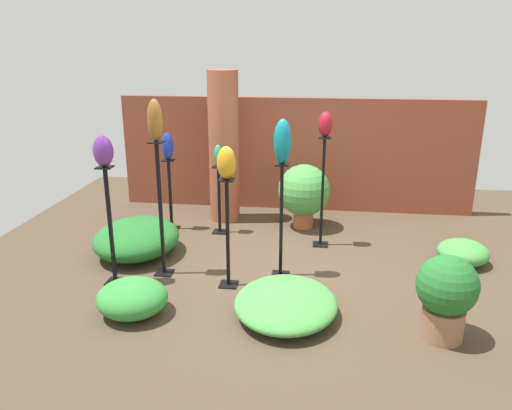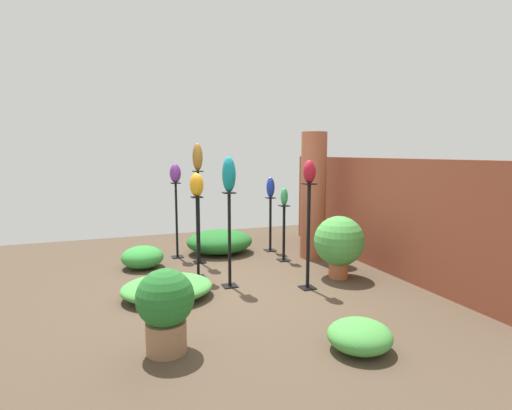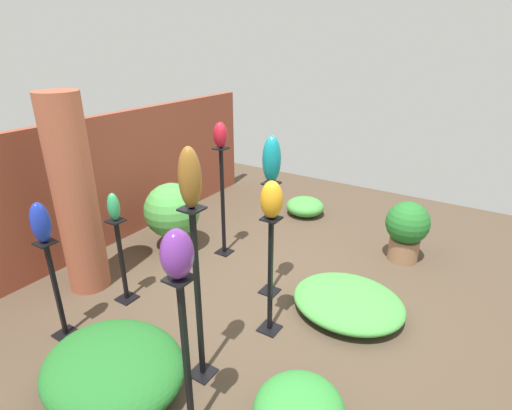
{
  "view_description": "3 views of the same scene",
  "coord_description": "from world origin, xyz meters",
  "px_view_note": "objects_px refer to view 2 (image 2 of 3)",
  "views": [
    {
      "loc": [
        0.41,
        -5.35,
        2.58
      ],
      "look_at": [
        -0.3,
        0.01,
        0.82
      ],
      "focal_mm": 35.0,
      "sensor_mm": 36.0,
      "label": 1
    },
    {
      "loc": [
        5.21,
        -1.63,
        1.88
      ],
      "look_at": [
        -0.03,
        0.34,
        1.14
      ],
      "focal_mm": 28.0,
      "sensor_mm": 36.0,
      "label": 2
    },
    {
      "loc": [
        -3.34,
        -2.01,
        2.7
      ],
      "look_at": [
        -0.17,
        0.01,
        1.13
      ],
      "focal_mm": 28.0,
      "sensor_mm": 36.0,
      "label": 3
    }
  ],
  "objects_px": {
    "art_vase_ruby": "(309,172)",
    "potted_plant_near_pillar": "(339,242)",
    "pedestal_ruby": "(308,241)",
    "pedestal_bronze": "(199,221)",
    "art_vase_jade": "(284,197)",
    "art_vase_cobalt": "(271,187)",
    "pedestal_cobalt": "(270,227)",
    "pedestal_teal": "(229,244)",
    "art_vase_amber": "(197,185)",
    "potted_plant_mid_left": "(165,306)",
    "art_vase_bronze": "(198,157)",
    "brick_pillar": "(313,196)",
    "art_vase_violet": "(175,173)",
    "pedestal_jade": "(284,236)",
    "pedestal_amber": "(198,241)",
    "pedestal_violet": "(177,223)",
    "art_vase_teal": "(229,174)"
  },
  "relations": [
    {
      "from": "brick_pillar",
      "to": "pedestal_bronze",
      "type": "relative_size",
      "value": 1.42
    },
    {
      "from": "pedestal_bronze",
      "to": "art_vase_cobalt",
      "type": "bearing_deg",
      "value": 103.23
    },
    {
      "from": "pedestal_teal",
      "to": "potted_plant_near_pillar",
      "type": "height_order",
      "value": "pedestal_teal"
    },
    {
      "from": "pedestal_teal",
      "to": "art_vase_amber",
      "type": "relative_size",
      "value": 3.85
    },
    {
      "from": "pedestal_cobalt",
      "to": "potted_plant_mid_left",
      "type": "relative_size",
      "value": 1.28
    },
    {
      "from": "art_vase_ruby",
      "to": "potted_plant_mid_left",
      "type": "height_order",
      "value": "art_vase_ruby"
    },
    {
      "from": "art_vase_ruby",
      "to": "potted_plant_near_pillar",
      "type": "height_order",
      "value": "art_vase_ruby"
    },
    {
      "from": "pedestal_ruby",
      "to": "pedestal_cobalt",
      "type": "distance_m",
      "value": 2.19
    },
    {
      "from": "pedestal_cobalt",
      "to": "art_vase_amber",
      "type": "xyz_separation_m",
      "value": [
        1.15,
        -1.65,
        0.94
      ]
    },
    {
      "from": "art_vase_violet",
      "to": "art_vase_jade",
      "type": "relative_size",
      "value": 1.11
    },
    {
      "from": "art_vase_violet",
      "to": "pedestal_ruby",
      "type": "bearing_deg",
      "value": 31.7
    },
    {
      "from": "pedestal_ruby",
      "to": "art_vase_ruby",
      "type": "xyz_separation_m",
      "value": [
        -0.0,
        -0.0,
        0.94
      ]
    },
    {
      "from": "brick_pillar",
      "to": "potted_plant_mid_left",
      "type": "relative_size",
      "value": 2.77
    },
    {
      "from": "pedestal_ruby",
      "to": "pedestal_bronze",
      "type": "bearing_deg",
      "value": -148.3
    },
    {
      "from": "pedestal_violet",
      "to": "art_vase_violet",
      "type": "height_order",
      "value": "art_vase_violet"
    },
    {
      "from": "pedestal_bronze",
      "to": "pedestal_cobalt",
      "type": "distance_m",
      "value": 1.52
    },
    {
      "from": "pedestal_cobalt",
      "to": "pedestal_ruby",
      "type": "bearing_deg",
      "value": -8.88
    },
    {
      "from": "pedestal_cobalt",
      "to": "potted_plant_near_pillar",
      "type": "height_order",
      "value": "pedestal_cobalt"
    },
    {
      "from": "pedestal_jade",
      "to": "potted_plant_near_pillar",
      "type": "relative_size",
      "value": 1.04
    },
    {
      "from": "pedestal_jade",
      "to": "art_vase_jade",
      "type": "relative_size",
      "value": 3.26
    },
    {
      "from": "pedestal_amber",
      "to": "pedestal_teal",
      "type": "relative_size",
      "value": 0.92
    },
    {
      "from": "art_vase_amber",
      "to": "art_vase_cobalt",
      "type": "bearing_deg",
      "value": 124.77
    },
    {
      "from": "pedestal_amber",
      "to": "pedestal_bronze",
      "type": "height_order",
      "value": "pedestal_bronze"
    },
    {
      "from": "pedestal_jade",
      "to": "pedestal_violet",
      "type": "bearing_deg",
      "value": -116.76
    },
    {
      "from": "pedestal_cobalt",
      "to": "art_vase_bronze",
      "type": "height_order",
      "value": "art_vase_bronze"
    },
    {
      "from": "pedestal_ruby",
      "to": "art_vase_jade",
      "type": "relative_size",
      "value": 4.9
    },
    {
      "from": "pedestal_bronze",
      "to": "pedestal_teal",
      "type": "bearing_deg",
      "value": 5.54
    },
    {
      "from": "pedestal_cobalt",
      "to": "potted_plant_near_pillar",
      "type": "bearing_deg",
      "value": 9.63
    },
    {
      "from": "art_vase_amber",
      "to": "art_vase_bronze",
      "type": "relative_size",
      "value": 0.76
    },
    {
      "from": "potted_plant_mid_left",
      "to": "brick_pillar",
      "type": "bearing_deg",
      "value": 131.14
    },
    {
      "from": "pedestal_jade",
      "to": "pedestal_teal",
      "type": "bearing_deg",
      "value": -52.69
    },
    {
      "from": "art_vase_jade",
      "to": "art_vase_cobalt",
      "type": "xyz_separation_m",
      "value": [
        -0.72,
        0.05,
        0.1
      ]
    },
    {
      "from": "pedestal_bronze",
      "to": "pedestal_cobalt",
      "type": "bearing_deg",
      "value": 103.23
    },
    {
      "from": "pedestal_teal",
      "to": "art_vase_violet",
      "type": "height_order",
      "value": "art_vase_violet"
    },
    {
      "from": "pedestal_amber",
      "to": "art_vase_amber",
      "type": "bearing_deg",
      "value": -135.0
    },
    {
      "from": "brick_pillar",
      "to": "pedestal_amber",
      "type": "bearing_deg",
      "value": -78.16
    },
    {
      "from": "brick_pillar",
      "to": "art_vase_violet",
      "type": "height_order",
      "value": "brick_pillar"
    },
    {
      "from": "art_vase_violet",
      "to": "potted_plant_near_pillar",
      "type": "relative_size",
      "value": 0.35
    },
    {
      "from": "potted_plant_near_pillar",
      "to": "potted_plant_mid_left",
      "type": "xyz_separation_m",
      "value": [
        1.38,
        -2.75,
        -0.09
      ]
    },
    {
      "from": "pedestal_teal",
      "to": "pedestal_ruby",
      "type": "bearing_deg",
      "value": 65.14
    },
    {
      "from": "art_vase_teal",
      "to": "potted_plant_mid_left",
      "type": "distance_m",
      "value": 2.23
    },
    {
      "from": "pedestal_ruby",
      "to": "potted_plant_mid_left",
      "type": "xyz_separation_m",
      "value": [
        1.12,
        -2.09,
        -0.22
      ]
    },
    {
      "from": "potted_plant_near_pillar",
      "to": "art_vase_cobalt",
      "type": "bearing_deg",
      "value": -170.37
    },
    {
      "from": "art_vase_ruby",
      "to": "potted_plant_near_pillar",
      "type": "relative_size",
      "value": 0.34
    },
    {
      "from": "art_vase_bronze",
      "to": "art_vase_jade",
      "type": "xyz_separation_m",
      "value": [
        0.38,
        1.41,
        -0.68
      ]
    },
    {
      "from": "pedestal_jade",
      "to": "art_vase_amber",
      "type": "bearing_deg",
      "value": -75.21
    },
    {
      "from": "brick_pillar",
      "to": "art_vase_bronze",
      "type": "bearing_deg",
      "value": -99.87
    },
    {
      "from": "pedestal_violet",
      "to": "pedestal_cobalt",
      "type": "xyz_separation_m",
      "value": [
        0.14,
        1.75,
        -0.15
      ]
    },
    {
      "from": "pedestal_bronze",
      "to": "pedestal_cobalt",
      "type": "relative_size",
      "value": 1.53
    },
    {
      "from": "art_vase_cobalt",
      "to": "potted_plant_near_pillar",
      "type": "distance_m",
      "value": 2.04
    }
  ]
}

